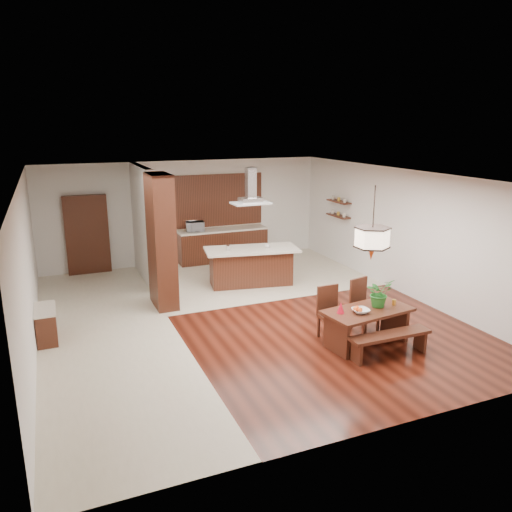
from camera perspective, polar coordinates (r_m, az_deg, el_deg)
name	(u,v)px	position (r m, az deg, el deg)	size (l,w,h in m)	color
room_shell	(242,218)	(10.01, -1.59, 4.32)	(9.00, 9.04, 2.92)	#321009
tile_hallway	(108,335)	(10.01, -16.53, -8.66)	(2.50, 9.00, 0.01)	beige
tile_kitchen	(253,275)	(13.21, -0.37, -2.21)	(5.50, 4.00, 0.01)	beige
soffit_band	(242,177)	(9.89, -1.62, 9.02)	(8.00, 9.00, 0.02)	#432410
partition_pier	(161,242)	(10.88, -10.76, 1.64)	(0.45, 1.00, 2.90)	black
partition_stub	(143,224)	(12.90, -12.74, 3.61)	(0.18, 2.40, 2.90)	silver
hallway_console	(46,325)	(10.05, -22.84, -7.23)	(0.37, 0.88, 0.63)	black
hallway_doorway	(87,235)	(13.90, -18.74, 2.31)	(1.10, 0.20, 2.10)	black
rear_counter	(223,245)	(14.54, -3.83, 1.28)	(2.60, 0.62, 0.95)	black
kitchen_window	(219,200)	(14.53, -4.25, 6.39)	(2.60, 0.08, 1.50)	#9C5A2E
shelf_lower	(338,216)	(14.13, 9.37, 4.55)	(0.26, 0.90, 0.04)	black
shelf_upper	(339,202)	(14.07, 9.44, 6.15)	(0.26, 0.90, 0.04)	black
dining_table	(367,319)	(9.29, 12.59, -7.00)	(1.70, 1.01, 0.67)	black
dining_bench	(389,345)	(9.02, 15.01, -9.79)	(1.51, 0.33, 0.43)	black
dining_chair_left	(332,314)	(9.38, 8.72, -6.56)	(0.44, 0.44, 0.99)	black
dining_chair_right	(365,306)	(9.87, 12.39, -5.56)	(0.45, 0.45, 1.01)	black
pendant_lantern	(373,223)	(8.79, 13.23, 3.65)	(0.64, 0.64, 1.31)	#FFE6C3
foliage_plant	(379,293)	(9.33, 13.89, -4.11)	(0.47, 0.41, 0.52)	#236B24
fruit_bowl	(361,311)	(9.02, 11.87, -6.15)	(0.30, 0.30, 0.07)	#B8B0A1
napkin_cone	(341,308)	(8.92, 9.66, -5.84)	(0.13, 0.13, 0.21)	red
gold_ornament	(394,302)	(9.54, 15.50, -5.11)	(0.07, 0.07, 0.10)	gold
kitchen_island	(251,266)	(12.35, -0.58, -1.15)	(2.41, 1.37, 0.94)	black
range_hood	(251,186)	(11.95, -0.61, 8.03)	(0.90, 0.55, 0.87)	silver
island_cup	(268,246)	(12.26, 1.32, 1.16)	(0.11, 0.11, 0.09)	silver
microwave	(195,226)	(14.15, -6.97, 3.37)	(0.50, 0.34, 0.28)	silver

